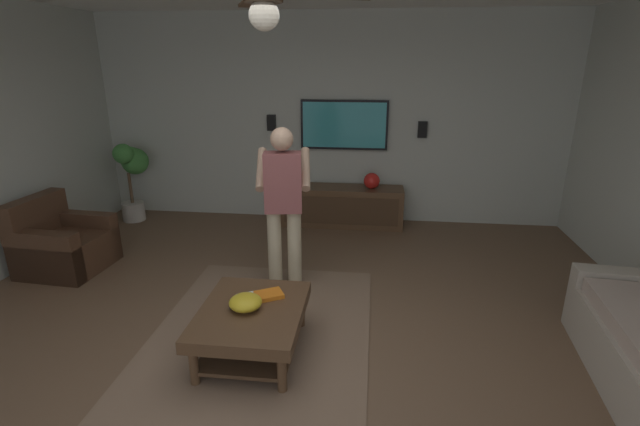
{
  "coord_description": "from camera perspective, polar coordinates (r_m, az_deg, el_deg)",
  "views": [
    {
      "loc": [
        -3.06,
        -0.64,
        2.24
      ],
      "look_at": [
        0.84,
        -0.17,
        0.91
      ],
      "focal_mm": 25.55,
      "sensor_mm": 36.0,
      "label": 1
    }
  ],
  "objects": [
    {
      "name": "ground_plane",
      "position": [
        3.85,
        -4.25,
        -16.92
      ],
      "size": [
        7.95,
        7.95,
        0.0
      ],
      "primitive_type": "plane",
      "color": "brown"
    },
    {
      "name": "potted_plant_tall",
      "position": [
        7.02,
        -22.5,
        5.05
      ],
      "size": [
        0.53,
        0.44,
        1.15
      ],
      "color": "#B7B2A8",
      "rests_on": "ground"
    },
    {
      "name": "area_rug",
      "position": [
        4.02,
        -7.57,
        -15.17
      ],
      "size": [
        2.63,
        1.84,
        0.01
      ],
      "primitive_type": "cube",
      "color": "#7A604C",
      "rests_on": "ground"
    },
    {
      "name": "tv",
      "position": [
        6.41,
        3.04,
        10.96
      ],
      "size": [
        0.05,
        1.2,
        0.68
      ],
      "rotation": [
        0.0,
        0.0,
        3.14
      ],
      "color": "black"
    },
    {
      "name": "coffee_table",
      "position": [
        3.71,
        -8.53,
        -13.15
      ],
      "size": [
        1.0,
        0.8,
        0.4
      ],
      "color": "#513823",
      "rests_on": "ground"
    },
    {
      "name": "wall_back_tv",
      "position": [
        6.51,
        1.12,
        11.56
      ],
      "size": [
        0.1,
        6.71,
        2.86
      ],
      "primitive_type": "cube",
      "color": "#B2B7AD",
      "rests_on": "ground"
    },
    {
      "name": "armchair",
      "position": [
        5.81,
        -29.52,
        -3.54
      ],
      "size": [
        0.85,
        0.86,
        0.82
      ],
      "rotation": [
        0.0,
        0.0,
        -1.64
      ],
      "color": "#472D1E",
      "rests_on": "ground"
    },
    {
      "name": "vase_round",
      "position": [
        6.27,
        6.5,
        4.02
      ],
      "size": [
        0.22,
        0.22,
        0.22
      ],
      "primitive_type": "sphere",
      "color": "red",
      "rests_on": "media_console"
    },
    {
      "name": "remote_white",
      "position": [
        3.82,
        -9.31,
        -10.09
      ],
      "size": [
        0.11,
        0.15,
        0.02
      ],
      "primitive_type": "cube",
      "rotation": [
        0.0,
        0.0,
        5.22
      ],
      "color": "white",
      "rests_on": "coffee_table"
    },
    {
      "name": "ceiling_fan",
      "position": [
        2.59,
        -7.29,
        24.94
      ],
      "size": [
        1.18,
        1.16,
        0.46
      ],
      "color": "#4C3828"
    },
    {
      "name": "bowl",
      "position": [
        3.63,
        -9.32,
        -10.98
      ],
      "size": [
        0.26,
        0.26,
        0.12
      ],
      "primitive_type": "ellipsoid",
      "color": "gold",
      "rests_on": "coffee_table"
    },
    {
      "name": "wall_speaker_left",
      "position": [
        6.45,
        12.71,
        10.16
      ],
      "size": [
        0.06,
        0.12,
        0.22
      ],
      "primitive_type": "cube",
      "color": "black"
    },
    {
      "name": "wall_speaker_right",
      "position": [
        6.56,
        -6.1,
        11.18
      ],
      "size": [
        0.06,
        0.12,
        0.22
      ],
      "primitive_type": "cube",
      "color": "black"
    },
    {
      "name": "person_standing",
      "position": [
        4.48,
        -4.6,
        1.72
      ],
      "size": [
        0.59,
        0.6,
        1.64
      ],
      "rotation": [
        0.0,
        0.0,
        0.15
      ],
      "color": "#C6B793",
      "rests_on": "ground"
    },
    {
      "name": "remote_black",
      "position": [
        3.68,
        -10.07,
        -11.36
      ],
      "size": [
        0.1,
        0.16,
        0.02
      ],
      "primitive_type": "cube",
      "rotation": [
        0.0,
        0.0,
        1.95
      ],
      "color": "black",
      "rests_on": "coffee_table"
    },
    {
      "name": "book",
      "position": [
        3.79,
        -6.42,
        -10.14
      ],
      "size": [
        0.25,
        0.27,
        0.04
      ],
      "primitive_type": "cube",
      "rotation": [
        0.0,
        0.0,
        5.21
      ],
      "color": "orange",
      "rests_on": "coffee_table"
    },
    {
      "name": "media_console",
      "position": [
        6.42,
        2.73,
        0.88
      ],
      "size": [
        0.45,
        1.7,
        0.55
      ],
      "rotation": [
        0.0,
        0.0,
        3.14
      ],
      "color": "#513823",
      "rests_on": "ground"
    }
  ]
}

